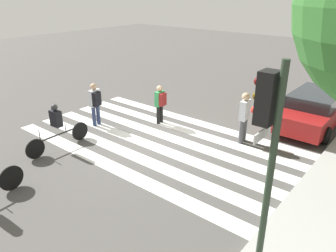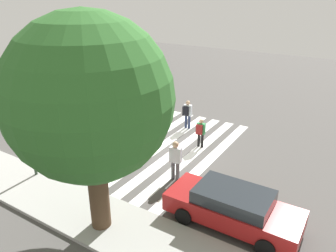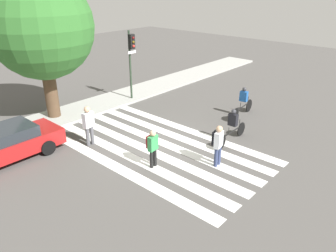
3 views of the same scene
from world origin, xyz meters
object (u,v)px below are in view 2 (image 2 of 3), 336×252
pedestrian_child_with_backpack (175,159)px  car_parked_far_curb (233,207)px  pedestrian_adult_yellow_jacket (200,131)px  cyclist_near_curb (98,108)px  street_tree (90,99)px  cyclist_mid_street (151,111)px  traffic_light (28,114)px  pedestrian_adult_blue_shirt (187,112)px

pedestrian_child_with_backpack → car_parked_far_curb: pedestrian_child_with_backpack is taller
pedestrian_adult_yellow_jacket → cyclist_near_curb: cyclist_near_curb is taller
street_tree → car_parked_far_curb: (-3.80, -2.59, -4.03)m
cyclist_mid_street → car_parked_far_curb: (-7.70, 6.10, -0.14)m
cyclist_mid_street → traffic_light: bearing=81.6°
pedestrian_adult_yellow_jacket → cyclist_mid_street: bearing=158.0°
street_tree → pedestrian_child_with_backpack: (-0.60, -4.06, -3.71)m
pedestrian_adult_yellow_jacket → pedestrian_child_with_backpack: bearing=-86.6°
pedestrian_adult_yellow_jacket → car_parked_far_curb: 6.16m
traffic_light → cyclist_near_curb: bearing=-70.4°
pedestrian_child_with_backpack → pedestrian_adult_yellow_jacket: bearing=-90.1°
pedestrian_adult_blue_shirt → cyclist_near_curb: (5.31, 1.90, -0.15)m
street_tree → traffic_light: bearing=-12.8°
pedestrian_adult_blue_shirt → car_parked_far_curb: size_ratio=0.37×
pedestrian_adult_blue_shirt → cyclist_near_curb: pedestrian_adult_blue_shirt is taller
pedestrian_child_with_backpack → car_parked_far_curb: bearing=146.7°
traffic_light → pedestrian_adult_blue_shirt: 9.00m
cyclist_mid_street → pedestrian_adult_blue_shirt: bearing=-165.4°
pedestrian_child_with_backpack → cyclist_near_curb: 8.34m
pedestrian_adult_yellow_jacket → pedestrian_adult_blue_shirt: pedestrian_adult_blue_shirt is taller
pedestrian_adult_blue_shirt → cyclist_mid_street: bearing=-176.1°
pedestrian_child_with_backpack → street_tree: bearing=72.9°
pedestrian_child_with_backpack → car_parked_far_curb: (-3.21, 1.47, -0.32)m
pedestrian_child_with_backpack → cyclist_mid_street: size_ratio=0.75×
traffic_light → cyclist_mid_street: traffic_light is taller
cyclist_mid_street → cyclist_near_curb: bearing=20.0°
street_tree → pedestrian_adult_blue_shirt: bearing=-79.5°
cyclist_near_curb → cyclist_mid_street: (-3.14, -1.26, -0.00)m
pedestrian_child_with_backpack → cyclist_mid_street: (4.49, -4.63, -0.18)m
traffic_light → cyclist_near_curb: size_ratio=1.73×
pedestrian_adult_yellow_jacket → pedestrian_child_with_backpack: size_ratio=0.86×
cyclist_mid_street → pedestrian_adult_yellow_jacket: bearing=161.3°
pedestrian_adult_blue_shirt → car_parked_far_curb: pedestrian_adult_blue_shirt is taller
street_tree → car_parked_far_curb: street_tree is taller
street_tree → pedestrian_adult_yellow_jacket: bearing=-90.6°
traffic_light → pedestrian_child_with_backpack: 6.43m
pedestrian_adult_yellow_jacket → cyclist_mid_street: size_ratio=0.64×
pedestrian_adult_yellow_jacket → cyclist_near_curb: size_ratio=0.65×
pedestrian_adult_yellow_jacket → cyclist_near_curb: (7.10, 0.06, -0.06)m
street_tree → cyclist_mid_street: 10.29m
traffic_light → street_tree: 5.21m
pedestrian_adult_yellow_jacket → car_parked_far_curb: size_ratio=0.34×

